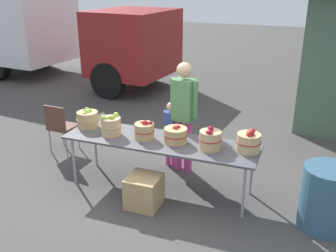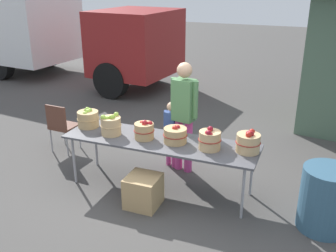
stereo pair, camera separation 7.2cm
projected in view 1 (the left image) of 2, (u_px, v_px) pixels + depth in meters
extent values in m
plane|color=#474442|center=(161.00, 188.00, 5.55)|extent=(40.00, 40.00, 0.00)
cube|color=#4C4C51|center=(160.00, 141.00, 5.28)|extent=(2.70, 0.76, 0.03)
cylinder|color=#99999E|center=(74.00, 161.00, 5.57)|extent=(0.04, 0.04, 0.72)
cylinder|color=#99999E|center=(244.00, 192.00, 4.75)|extent=(0.04, 0.04, 0.72)
cylinder|color=#99999E|center=(95.00, 145.00, 6.09)|extent=(0.04, 0.04, 0.72)
cylinder|color=#99999E|center=(252.00, 171.00, 5.28)|extent=(0.04, 0.04, 0.72)
cylinder|color=tan|center=(88.00, 119.00, 5.70)|extent=(0.31, 0.31, 0.24)
torus|color=tan|center=(88.00, 119.00, 5.69)|extent=(0.33, 0.33, 0.01)
sphere|color=#8CB738|center=(88.00, 112.00, 5.66)|extent=(0.07, 0.07, 0.07)
sphere|color=#9EC647|center=(88.00, 112.00, 5.65)|extent=(0.07, 0.07, 0.07)
sphere|color=#7AA833|center=(88.00, 112.00, 5.68)|extent=(0.07, 0.07, 0.07)
sphere|color=#9EC647|center=(85.00, 114.00, 5.59)|extent=(0.07, 0.07, 0.07)
sphere|color=#9EC647|center=(87.00, 110.00, 5.70)|extent=(0.07, 0.07, 0.07)
sphere|color=#7AA833|center=(86.00, 111.00, 5.70)|extent=(0.07, 0.07, 0.07)
sphere|color=#9EC647|center=(90.00, 111.00, 5.68)|extent=(0.07, 0.07, 0.07)
cylinder|color=tan|center=(111.00, 126.00, 5.42)|extent=(0.28, 0.28, 0.26)
torus|color=tan|center=(111.00, 125.00, 5.41)|extent=(0.30, 0.30, 0.01)
sphere|color=#7AA833|center=(110.00, 118.00, 5.38)|extent=(0.06, 0.06, 0.06)
sphere|color=#7AA833|center=(113.00, 118.00, 5.37)|extent=(0.08, 0.08, 0.08)
sphere|color=#9EC647|center=(116.00, 115.00, 5.44)|extent=(0.07, 0.07, 0.07)
sphere|color=#9EC647|center=(103.00, 118.00, 5.33)|extent=(0.08, 0.08, 0.08)
sphere|color=#8CB738|center=(107.00, 119.00, 5.34)|extent=(0.07, 0.07, 0.07)
sphere|color=#8CB738|center=(112.00, 118.00, 5.33)|extent=(0.07, 0.07, 0.07)
cylinder|color=tan|center=(144.00, 131.00, 5.29)|extent=(0.27, 0.27, 0.22)
torus|color=maroon|center=(144.00, 130.00, 5.29)|extent=(0.29, 0.29, 0.01)
sphere|color=maroon|center=(146.00, 124.00, 5.25)|extent=(0.08, 0.08, 0.08)
sphere|color=#B22319|center=(144.00, 125.00, 5.22)|extent=(0.07, 0.07, 0.07)
sphere|color=maroon|center=(145.00, 123.00, 5.26)|extent=(0.07, 0.07, 0.07)
sphere|color=maroon|center=(150.00, 124.00, 5.24)|extent=(0.07, 0.07, 0.07)
sphere|color=maroon|center=(145.00, 123.00, 5.22)|extent=(0.08, 0.08, 0.08)
sphere|color=#B22319|center=(142.00, 123.00, 5.30)|extent=(0.06, 0.06, 0.06)
cylinder|color=tan|center=(176.00, 135.00, 5.18)|extent=(0.31, 0.31, 0.21)
torus|color=maroon|center=(176.00, 135.00, 5.17)|extent=(0.33, 0.33, 0.01)
sphere|color=maroon|center=(178.00, 128.00, 5.16)|extent=(0.07, 0.07, 0.07)
sphere|color=#B22319|center=(176.00, 128.00, 5.13)|extent=(0.08, 0.08, 0.08)
sphere|color=#B22319|center=(178.00, 127.00, 5.17)|extent=(0.07, 0.07, 0.07)
sphere|color=#B22319|center=(175.00, 128.00, 5.15)|extent=(0.08, 0.08, 0.08)
cylinder|color=tan|center=(210.00, 140.00, 4.98)|extent=(0.28, 0.28, 0.25)
torus|color=maroon|center=(210.00, 139.00, 4.97)|extent=(0.30, 0.30, 0.01)
sphere|color=maroon|center=(209.00, 133.00, 4.85)|extent=(0.07, 0.07, 0.07)
sphere|color=maroon|center=(211.00, 135.00, 4.86)|extent=(0.08, 0.08, 0.08)
sphere|color=#B22319|center=(209.00, 133.00, 4.89)|extent=(0.08, 0.08, 0.08)
sphere|color=maroon|center=(208.00, 133.00, 4.88)|extent=(0.07, 0.07, 0.07)
sphere|color=#B22319|center=(210.00, 132.00, 4.95)|extent=(0.07, 0.07, 0.07)
sphere|color=maroon|center=(211.00, 129.00, 4.95)|extent=(0.07, 0.07, 0.07)
cylinder|color=tan|center=(249.00, 143.00, 4.91)|extent=(0.30, 0.30, 0.24)
torus|color=maroon|center=(249.00, 142.00, 4.91)|extent=(0.32, 0.32, 0.01)
sphere|color=maroon|center=(249.00, 133.00, 4.89)|extent=(0.08, 0.08, 0.08)
sphere|color=maroon|center=(251.00, 133.00, 4.83)|extent=(0.08, 0.08, 0.08)
sphere|color=maroon|center=(250.00, 135.00, 4.86)|extent=(0.08, 0.08, 0.08)
sphere|color=#B22319|center=(252.00, 131.00, 4.96)|extent=(0.08, 0.08, 0.08)
sphere|color=#B22319|center=(249.00, 135.00, 4.80)|extent=(0.08, 0.08, 0.08)
sphere|color=maroon|center=(251.00, 133.00, 4.84)|extent=(0.08, 0.08, 0.08)
cylinder|color=#CC3F8C|center=(188.00, 146.00, 5.89)|extent=(0.12, 0.12, 0.83)
cylinder|color=#CC3F8C|center=(178.00, 144.00, 5.97)|extent=(0.12, 0.12, 0.83)
cube|color=#4C7F4C|center=(184.00, 100.00, 5.66)|extent=(0.35, 0.28, 0.63)
sphere|color=tan|center=(184.00, 70.00, 5.50)|extent=(0.23, 0.23, 0.23)
cylinder|color=#4C7F4C|center=(195.00, 100.00, 5.56)|extent=(0.09, 0.09, 0.56)
cylinder|color=#4C7F4C|center=(173.00, 96.00, 5.74)|extent=(0.09, 0.09, 0.56)
cylinder|color=#CC3F8C|center=(174.00, 152.00, 6.08)|extent=(0.08, 0.08, 0.52)
cylinder|color=#CC3F8C|center=(168.00, 150.00, 6.14)|extent=(0.08, 0.08, 0.52)
cube|color=#334C8C|center=(171.00, 124.00, 5.94)|extent=(0.23, 0.19, 0.39)
sphere|color=tan|center=(171.00, 107.00, 5.84)|extent=(0.14, 0.14, 0.14)
cylinder|color=#334C8C|center=(177.00, 124.00, 5.87)|extent=(0.05, 0.05, 0.35)
cylinder|color=#334C8C|center=(165.00, 121.00, 6.00)|extent=(0.05, 0.05, 0.35)
cube|color=white|center=(2.00, 19.00, 11.73)|extent=(4.42, 2.65, 2.30)
cube|color=maroon|center=(133.00, 42.00, 9.86)|extent=(2.02, 2.29, 1.60)
cube|color=black|center=(163.00, 32.00, 9.38)|extent=(0.23, 1.76, 0.80)
cylinder|color=black|center=(147.00, 65.00, 11.01)|extent=(0.93, 0.38, 0.90)
cylinder|color=black|center=(108.00, 80.00, 9.44)|extent=(0.93, 0.38, 0.90)
cylinder|color=black|center=(44.00, 53.00, 12.68)|extent=(0.93, 0.38, 0.90)
cube|color=brown|center=(63.00, 127.00, 6.59)|extent=(0.42, 0.42, 0.04)
cube|color=brown|center=(55.00, 118.00, 6.35)|extent=(0.40, 0.06, 0.40)
cylinder|color=gray|center=(79.00, 137.00, 6.75)|extent=(0.02, 0.02, 0.42)
cylinder|color=gray|center=(63.00, 134.00, 6.88)|extent=(0.02, 0.02, 0.42)
cylinder|color=gray|center=(66.00, 144.00, 6.46)|extent=(0.02, 0.02, 0.42)
cylinder|color=gray|center=(50.00, 141.00, 6.59)|extent=(0.02, 0.02, 0.42)
cylinder|color=#335972|center=(326.00, 198.00, 4.57)|extent=(0.61, 0.61, 0.79)
cube|color=tan|center=(144.00, 191.00, 5.06)|extent=(0.42, 0.42, 0.42)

